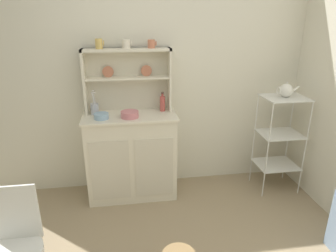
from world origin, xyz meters
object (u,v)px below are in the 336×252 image
hutch_shelf_unit (127,75)px  wire_chair (14,238)px  hutch_cabinet (132,155)px  jam_bottle (162,103)px  bowl_mixing_large (101,116)px  porcelain_teapot (286,90)px  utensil_jar (95,109)px  bakers_rack (280,132)px  cup_gold_0 (99,44)px

hutch_shelf_unit → wire_chair: size_ratio=1.02×
hutch_cabinet → jam_bottle: size_ratio=4.69×
hutch_shelf_unit → hutch_cabinet: bearing=-90.0°
bowl_mixing_large → porcelain_teapot: size_ratio=0.62×
jam_bottle → porcelain_teapot: size_ratio=0.88×
hutch_shelf_unit → utensil_jar: hutch_shelf_unit is taller
bakers_rack → wire_chair: size_ratio=1.24×
bowl_mixing_large → jam_bottle: (0.61, 0.16, 0.06)m
cup_gold_0 → utensil_jar: bearing=-153.2°
hutch_cabinet → wire_chair: 1.44m
hutch_shelf_unit → bowl_mixing_large: (-0.27, -0.23, -0.34)m
hutch_shelf_unit → jam_bottle: hutch_shelf_unit is taller
jam_bottle → hutch_cabinet: bearing=-165.9°
jam_bottle → cup_gold_0: bearing=176.5°
porcelain_teapot → hutch_cabinet: bearing=176.2°
wire_chair → jam_bottle: bearing=61.8°
hutch_shelf_unit → cup_gold_0: 0.40m
utensil_jar → jam_bottle: bearing=0.8°
hutch_cabinet → hutch_shelf_unit: hutch_shelf_unit is taller
hutch_shelf_unit → bakers_rack: (1.58, -0.27, -0.61)m
bakers_rack → bowl_mixing_large: 1.87m
wire_chair → utensil_jar: bearing=84.0°
bakers_rack → utensil_jar: bearing=174.6°
cup_gold_0 → jam_bottle: (0.60, -0.04, -0.60)m
bowl_mixing_large → porcelain_teapot: 1.86m
utensil_jar → bakers_rack: bearing=-5.4°
hutch_shelf_unit → utensil_jar: size_ratio=3.45×
hutch_shelf_unit → cup_gold_0: cup_gold_0 is taller
cup_gold_0 → utensil_jar: cup_gold_0 is taller
cup_gold_0 → jam_bottle: cup_gold_0 is taller
hutch_shelf_unit → jam_bottle: (0.34, -0.08, -0.29)m
hutch_cabinet → jam_bottle: (0.34, 0.09, 0.52)m
bowl_mixing_large → hutch_cabinet: bearing=15.2°
utensil_jar → cup_gold_0: bearing=26.8°
wire_chair → bowl_mixing_large: bearing=78.6°
cup_gold_0 → bakers_rack: bearing=-7.1°
hutch_cabinet → utensil_jar: utensil_jar is taller
jam_bottle → porcelain_teapot: 1.26m
bakers_rack → cup_gold_0: 2.06m
hutch_cabinet → hutch_shelf_unit: bearing=90.0°
bowl_mixing_large → jam_bottle: 0.64m
wire_chair → utensil_jar: size_ratio=3.39×
bowl_mixing_large → jam_bottle: jam_bottle is taller
hutch_shelf_unit → porcelain_teapot: (1.58, -0.27, -0.15)m
wire_chair → cup_gold_0: bearing=81.2°
bakers_rack → utensil_jar: 1.96m
bakers_rack → jam_bottle: bearing=171.2°
wire_chair → bowl_mixing_large: bowl_mixing_large is taller
bakers_rack → utensil_jar: (-1.93, 0.18, 0.30)m
cup_gold_0 → porcelain_teapot: size_ratio=0.42×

